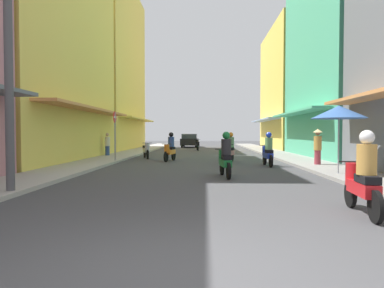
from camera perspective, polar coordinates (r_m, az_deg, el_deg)
ground_plane at (r=20.87m, az=1.69°, el=-2.36°), size 93.82×93.82×0.00m
sidewalk_left at (r=21.59m, az=-12.66°, el=-2.10°), size 2.11×50.65×0.12m
sidewalk_right at (r=21.49m, az=16.12°, el=-2.15°), size 2.11×50.65×0.12m
building_left_mid at (r=21.37m, az=-26.02°, el=18.59°), size 7.05×12.42×15.52m
building_left_far at (r=32.76m, az=-15.17°, el=12.18°), size 7.05×11.99×14.91m
building_right_mid at (r=23.59m, az=25.79°, el=12.41°), size 7.05×10.55×11.87m
building_right_far at (r=34.33m, az=18.00°, el=8.78°), size 7.05×11.18×11.48m
motorbike_green at (r=11.71m, az=5.64°, el=-2.19°), size 0.55×1.81×1.58m
motorbike_silver at (r=20.47m, az=-7.76°, el=-1.05°), size 0.73×1.75×0.96m
motorbike_red at (r=7.04m, az=26.91°, el=-5.04°), size 0.55×1.81×1.58m
motorbike_black at (r=30.07m, az=0.93°, el=-0.12°), size 0.55×1.81×0.96m
motorbike_maroon at (r=17.80m, az=6.46°, el=-0.82°), size 0.68×1.77×1.58m
motorbike_orange at (r=18.46m, az=-3.72°, el=-0.72°), size 0.65×1.78×1.58m
motorbike_blue at (r=15.96m, az=12.70°, el=-1.16°), size 0.55×1.81×1.58m
parked_car at (r=36.90m, az=-0.39°, el=0.61°), size 1.84×4.13×1.45m
pedestrian_far at (r=16.18m, az=20.48°, el=-0.25°), size 0.44×0.44×1.72m
pedestrian_midway at (r=22.20m, az=-14.12°, el=-0.17°), size 0.34×0.34×1.55m
vendor_umbrella at (r=12.89m, az=23.59°, el=4.95°), size 1.89×1.89×2.49m
utility_pole at (r=9.48m, az=-28.60°, el=12.33°), size 0.20×1.20×6.42m
street_sign_no_entry at (r=17.80m, az=-12.90°, el=2.41°), size 0.07×0.60×2.65m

